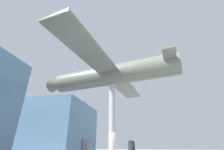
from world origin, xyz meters
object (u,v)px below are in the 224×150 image
Objects in this scene: support_pylon_central at (112,121)px; info_kiosk at (132,149)px; suspended_airplane at (109,75)px; visitor_person at (113,150)px.

support_pylon_central is 7.46m from info_kiosk.
support_pylon_central reaches higher than info_kiosk.
suspended_airplane is 7.09m from visitor_person.
visitor_person is at bearing 8.96° from support_pylon_central.
support_pylon_central is at bearing 172.10° from info_kiosk.
support_pylon_central is 3.67× the size of visitor_person.
visitor_person is 0.90× the size of info_kiosk.
visitor_person is at bearing 165.44° from info_kiosk.
info_kiosk is at bearing -0.02° from suspended_airplane.
suspended_airplane reaches higher than support_pylon_central.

